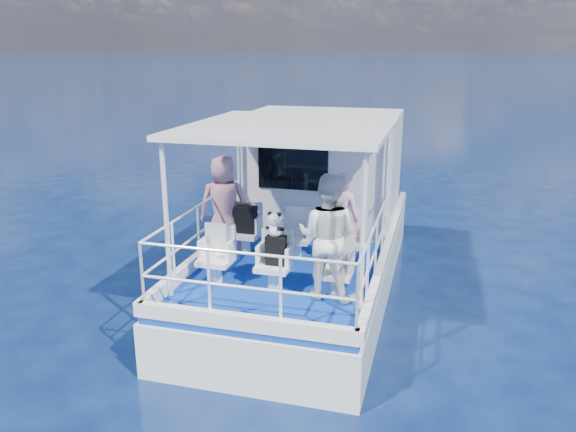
# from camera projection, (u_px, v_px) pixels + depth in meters

# --- Properties ---
(ground) EXTENTS (2000.00, 2000.00, 0.00)m
(ground) POSITION_uv_depth(u_px,v_px,m) (293.00, 312.00, 9.48)
(ground) COLOR #08163F
(ground) RESTS_ON ground
(hull) EXTENTS (3.00, 7.00, 1.60)m
(hull) POSITION_uv_depth(u_px,v_px,m) (307.00, 288.00, 10.41)
(hull) COLOR white
(hull) RESTS_ON ground
(deck) EXTENTS (2.90, 6.90, 0.10)m
(deck) POSITION_uv_depth(u_px,v_px,m) (307.00, 245.00, 10.16)
(deck) COLOR navy
(deck) RESTS_ON hull
(cabin) EXTENTS (2.85, 2.00, 2.20)m
(cabin) POSITION_uv_depth(u_px,v_px,m) (323.00, 169.00, 11.04)
(cabin) COLOR white
(cabin) RESTS_ON deck
(canopy) EXTENTS (3.00, 3.20, 0.08)m
(canopy) POSITION_uv_depth(u_px,v_px,m) (290.00, 127.00, 8.40)
(canopy) COLOR white
(canopy) RESTS_ON cabin
(canopy_posts) EXTENTS (2.77, 2.97, 2.20)m
(canopy_posts) POSITION_uv_depth(u_px,v_px,m) (289.00, 201.00, 8.68)
(canopy_posts) COLOR white
(canopy_posts) RESTS_ON deck
(railings) EXTENTS (2.84, 3.59, 1.00)m
(railings) POSITION_uv_depth(u_px,v_px,m) (283.00, 245.00, 8.55)
(railings) COLOR white
(railings) RESTS_ON deck
(seat_port_fwd) EXTENTS (0.48, 0.46, 0.38)m
(seat_port_fwd) POSITION_uv_depth(u_px,v_px,m) (245.00, 242.00, 9.59)
(seat_port_fwd) COLOR white
(seat_port_fwd) RESTS_ON deck
(seat_center_fwd) EXTENTS (0.48, 0.46, 0.38)m
(seat_center_fwd) POSITION_uv_depth(u_px,v_px,m) (296.00, 247.00, 9.36)
(seat_center_fwd) COLOR white
(seat_center_fwd) RESTS_ON deck
(seat_stbd_fwd) EXTENTS (0.48, 0.46, 0.38)m
(seat_stbd_fwd) POSITION_uv_depth(u_px,v_px,m) (350.00, 252.00, 9.13)
(seat_stbd_fwd) COLOR white
(seat_stbd_fwd) RESTS_ON deck
(seat_port_aft) EXTENTS (0.48, 0.46, 0.38)m
(seat_port_aft) POSITION_uv_depth(u_px,v_px,m) (216.00, 270.00, 8.38)
(seat_port_aft) COLOR white
(seat_port_aft) RESTS_ON deck
(seat_center_aft) EXTENTS (0.48, 0.46, 0.38)m
(seat_center_aft) POSITION_uv_depth(u_px,v_px,m) (274.00, 276.00, 8.16)
(seat_center_aft) COLOR white
(seat_center_aft) RESTS_ON deck
(seat_stbd_aft) EXTENTS (0.48, 0.46, 0.38)m
(seat_stbd_aft) POSITION_uv_depth(u_px,v_px,m) (335.00, 283.00, 7.93)
(seat_stbd_aft) COLOR white
(seat_stbd_aft) RESTS_ON deck
(passenger_port_fwd) EXTENTS (0.74, 0.63, 1.68)m
(passenger_port_fwd) POSITION_uv_depth(u_px,v_px,m) (224.00, 205.00, 9.45)
(passenger_port_fwd) COLOR #D1878E
(passenger_port_fwd) RESTS_ON deck
(passenger_stbd_fwd) EXTENTS (0.64, 0.52, 1.52)m
(passenger_stbd_fwd) POSITION_uv_depth(u_px,v_px,m) (343.00, 219.00, 8.95)
(passenger_stbd_fwd) COLOR #F19CC3
(passenger_stbd_fwd) RESTS_ON deck
(passenger_stbd_aft) EXTENTS (0.93, 0.76, 1.78)m
(passenger_stbd_aft) POSITION_uv_depth(u_px,v_px,m) (328.00, 237.00, 7.70)
(passenger_stbd_aft) COLOR white
(passenger_stbd_aft) RESTS_ON deck
(backpack_port) EXTENTS (0.35, 0.20, 0.46)m
(backpack_port) POSITION_uv_depth(u_px,v_px,m) (246.00, 219.00, 9.44)
(backpack_port) COLOR black
(backpack_port) RESTS_ON seat_port_fwd
(backpack_center) EXTENTS (0.29, 0.16, 0.43)m
(backpack_center) POSITION_uv_depth(u_px,v_px,m) (276.00, 250.00, 8.04)
(backpack_center) COLOR black
(backpack_center) RESTS_ON seat_center_aft
(compact_camera) EXTENTS (0.09, 0.06, 0.06)m
(compact_camera) POSITION_uv_depth(u_px,v_px,m) (246.00, 205.00, 9.38)
(compact_camera) COLOR black
(compact_camera) RESTS_ON backpack_port
(panda) EXTENTS (0.23, 0.19, 0.36)m
(panda) POSITION_uv_depth(u_px,v_px,m) (274.00, 224.00, 7.92)
(panda) COLOR white
(panda) RESTS_ON backpack_center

